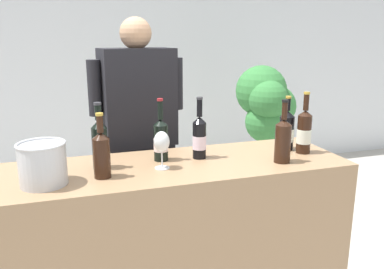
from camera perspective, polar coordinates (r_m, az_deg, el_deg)
wall_back at (r=4.48m, az=-11.55°, el=11.28°), size 8.00×0.10×2.80m
counter at (r=2.22m, az=-2.51°, el=-16.24°), size 1.81×0.58×0.97m
wine_bottle_0 at (r=1.98m, az=-13.27°, el=-1.12°), size 0.08×0.08×0.33m
wine_bottle_1 at (r=2.06m, az=-4.55°, el=-0.74°), size 0.08×0.08×0.33m
wine_bottle_2 at (r=1.85m, az=-13.01°, el=-2.67°), size 0.08×0.08×0.31m
wine_bottle_3 at (r=2.27m, az=15.98°, el=0.43°), size 0.08×0.08×0.34m
wine_bottle_4 at (r=2.09m, az=1.08°, el=-0.36°), size 0.07×0.07×0.33m
wine_bottle_5 at (r=2.07m, az=13.08°, el=-0.69°), size 0.08×0.08×0.33m
wine_bottle_6 at (r=2.31m, az=13.58°, el=0.56°), size 0.09×0.09×0.31m
wine_glass at (r=1.92m, az=-4.43°, el=-1.26°), size 0.08×0.08×0.19m
ice_bucket at (r=1.84m, az=-20.89°, el=-3.96°), size 0.21×0.21×0.19m
person_server at (r=2.56m, az=-7.59°, el=-3.49°), size 0.60×0.29×1.72m
potted_shrub at (r=3.74m, az=10.76°, el=3.44°), size 0.60×0.59×1.34m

